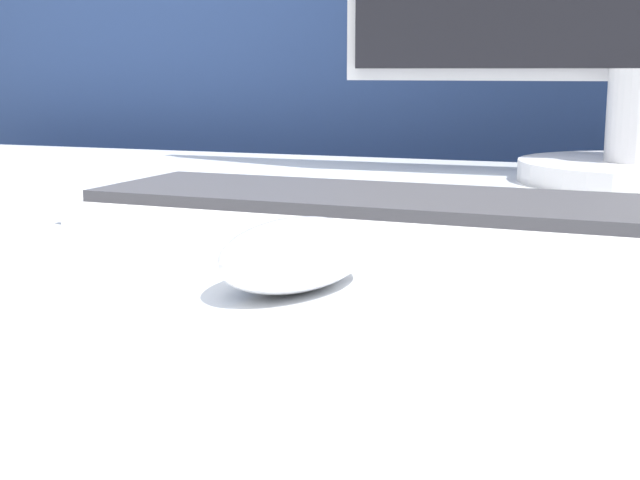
{
  "coord_description": "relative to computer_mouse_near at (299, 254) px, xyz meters",
  "views": [
    {
      "loc": [
        0.16,
        -0.51,
        0.85
      ],
      "look_at": [
        0.0,
        -0.08,
        0.76
      ],
      "focal_mm": 50.0,
      "sensor_mm": 36.0,
      "label": 1
    }
  ],
  "objects": [
    {
      "name": "computer_mouse_near",
      "position": [
        0.0,
        0.0,
        0.0
      ],
      "size": [
        0.08,
        0.11,
        0.03
      ],
      "rotation": [
        0.0,
        0.0,
        -0.21
      ],
      "color": "white",
      "rests_on": "desk"
    },
    {
      "name": "partition_panel",
      "position": [
        -0.0,
        0.79,
        -0.1
      ],
      "size": [
        5.0,
        0.03,
        1.32
      ],
      "color": "navy",
      "rests_on": "ground_plane"
    },
    {
      "name": "keyboard",
      "position": [
        0.0,
        0.18,
        -0.01
      ],
      "size": [
        0.44,
        0.16,
        0.02
      ],
      "rotation": [
        0.0,
        0.0,
        -0.03
      ],
      "color": "silver",
      "rests_on": "desk"
    }
  ]
}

